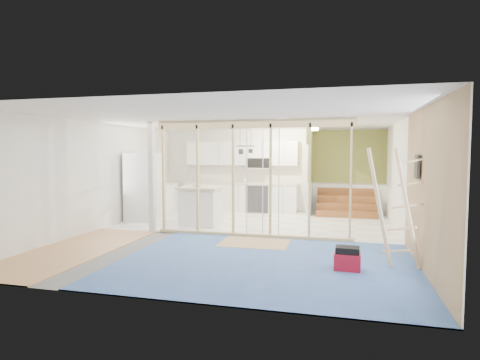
% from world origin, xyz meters
% --- Properties ---
extents(room, '(7.01, 8.01, 2.61)m').
position_xyz_m(room, '(0.00, 0.00, 1.30)').
color(room, slate).
rests_on(room, ground).
extents(floor_overlays, '(7.00, 8.00, 0.03)m').
position_xyz_m(floor_overlays, '(0.07, 0.06, 0.01)').
color(floor_overlays, white).
rests_on(floor_overlays, room).
extents(stud_frame, '(4.66, 0.14, 2.60)m').
position_xyz_m(stud_frame, '(-0.22, -0.00, 1.58)').
color(stud_frame, '#D0B57F').
rests_on(stud_frame, room).
extents(base_cabinets, '(4.45, 2.24, 0.93)m').
position_xyz_m(base_cabinets, '(-1.61, 3.36, 0.47)').
color(base_cabinets, white).
rests_on(base_cabinets, room).
extents(upper_cabinets, '(3.60, 0.41, 0.85)m').
position_xyz_m(upper_cabinets, '(-0.84, 3.82, 1.82)').
color(upper_cabinets, white).
rests_on(upper_cabinets, room).
extents(green_partition, '(2.25, 1.51, 2.60)m').
position_xyz_m(green_partition, '(2.04, 3.66, 0.94)').
color(green_partition, olive).
rests_on(green_partition, room).
extents(pot_rack, '(0.52, 0.52, 0.72)m').
position_xyz_m(pot_rack, '(-0.31, 1.89, 2.00)').
color(pot_rack, black).
rests_on(pot_rack, room).
extents(sheathing_panel, '(0.02, 4.00, 2.60)m').
position_xyz_m(sheathing_panel, '(3.48, -2.00, 1.30)').
color(sheathing_panel, tan).
rests_on(sheathing_panel, room).
extents(electrical_panel, '(0.04, 0.30, 0.40)m').
position_xyz_m(electrical_panel, '(3.43, -1.40, 1.65)').
color(electrical_panel, '#37373C').
rests_on(electrical_panel, room).
extents(ceiling_light, '(0.32, 0.32, 0.08)m').
position_xyz_m(ceiling_light, '(1.40, 3.00, 2.54)').
color(ceiling_light, '#FFEABF').
rests_on(ceiling_light, room).
extents(fridge, '(0.85, 0.82, 1.87)m').
position_xyz_m(fridge, '(-3.03, 1.32, 0.94)').
color(fridge, silver).
rests_on(fridge, room).
extents(island, '(1.06, 1.06, 1.01)m').
position_xyz_m(island, '(-1.27, 1.10, 0.50)').
color(island, white).
rests_on(island, room).
extents(bowl, '(0.27, 0.27, 0.06)m').
position_xyz_m(bowl, '(-1.41, 1.11, 1.04)').
color(bowl, silver).
rests_on(bowl, island).
extents(soap_bottle_a, '(0.15, 0.15, 0.29)m').
position_xyz_m(soap_bottle_a, '(-2.50, 3.74, 1.08)').
color(soap_bottle_a, '#A2AAB5').
rests_on(soap_bottle_a, base_cabinets).
extents(soap_bottle_b, '(0.10, 0.10, 0.18)m').
position_xyz_m(soap_bottle_b, '(-0.80, 3.82, 1.02)').
color(soap_bottle_b, white).
rests_on(soap_bottle_b, base_cabinets).
extents(toolbox, '(0.42, 0.32, 0.39)m').
position_xyz_m(toolbox, '(2.33, -2.06, 0.18)').
color(toolbox, '#AB0F23').
rests_on(toolbox, room).
extents(ladder, '(1.03, 0.22, 1.95)m').
position_xyz_m(ladder, '(3.10, -1.67, 1.00)').
color(ladder, beige).
rests_on(ladder, room).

